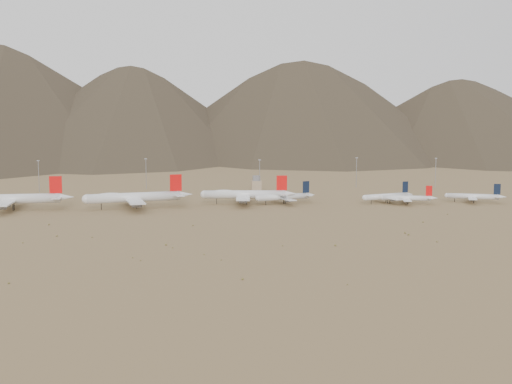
{
  "coord_description": "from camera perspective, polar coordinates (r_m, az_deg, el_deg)",
  "views": [
    {
      "loc": [
        -9.21,
        -403.17,
        61.58
      ],
      "look_at": [
        22.97,
        30.0,
        9.4
      ],
      "focal_mm": 45.0,
      "sensor_mm": 36.0,
      "label": 1
    }
  ],
  "objects": [
    {
      "name": "mast_centre",
      "position": [
        523.23,
        0.33,
        1.66
      ],
      "size": [
        2.0,
        0.6,
        25.7
      ],
      "color": "gray",
      "rests_on": "ground"
    },
    {
      "name": "widebody_east",
      "position": [
        445.26,
        -0.97,
        -0.21
      ],
      "size": [
        67.27,
        51.76,
        19.97
      ],
      "rotation": [
        0.0,
        0.0,
        -0.06
      ],
      "color": "silver",
      "rests_on": "ground"
    },
    {
      "name": "ground",
      "position": [
        407.95,
        -2.91,
        -1.84
      ],
      "size": [
        3000.0,
        3000.0,
        0.0
      ],
      "primitive_type": "plane",
      "color": "#947C4D",
      "rests_on": "ground"
    },
    {
      "name": "mast_far_west",
      "position": [
        543.49,
        -18.75,
        1.49
      ],
      "size": [
        2.0,
        0.6,
        25.7
      ],
      "color": "gray",
      "rests_on": "ground"
    },
    {
      "name": "mast_far_east",
      "position": [
        564.28,
        15.68,
        1.78
      ],
      "size": [
        2.0,
        0.6,
        25.7
      ],
      "color": "gray",
      "rests_on": "ground"
    },
    {
      "name": "narrowbody_a",
      "position": [
        447.47,
        2.59,
        -0.43
      ],
      "size": [
        44.43,
        33.13,
        15.25
      ],
      "rotation": [
        0.0,
        0.0,
        0.33
      ],
      "color": "silver",
      "rests_on": "ground"
    },
    {
      "name": "mast_west",
      "position": [
        544.26,
        -9.75,
        1.76
      ],
      "size": [
        2.0,
        0.6,
        25.7
      ],
      "color": "gray",
      "rests_on": "ground"
    },
    {
      "name": "narrowbody_c",
      "position": [
        458.26,
        13.36,
        -0.52
      ],
      "size": [
        39.14,
        28.64,
        13.05
      ],
      "rotation": [
        0.0,
        0.0,
        -0.19
      ],
      "color": "silver",
      "rests_on": "ground"
    },
    {
      "name": "mast_east",
      "position": [
        556.03,
        8.92,
        1.88
      ],
      "size": [
        2.0,
        0.6,
        25.7
      ],
      "color": "gray",
      "rests_on": "ground"
    },
    {
      "name": "control_tower",
      "position": [
        527.65,
        0.04,
        0.73
      ],
      "size": [
        8.0,
        8.0,
        12.0
      ],
      "color": "tan",
      "rests_on": "ground"
    },
    {
      "name": "desert_scrub",
      "position": [
        314.03,
        -1.79,
        -4.4
      ],
      "size": [
        433.16,
        178.83,
        0.84
      ],
      "color": "olive",
      "rests_on": "ground"
    },
    {
      "name": "narrowbody_d",
      "position": [
        478.23,
        18.84,
        -0.37
      ],
      "size": [
        40.24,
        30.03,
        13.83
      ],
      "rotation": [
        0.0,
        0.0,
        -0.33
      ],
      "color": "silver",
      "rests_on": "ground"
    },
    {
      "name": "widebody_west",
      "position": [
        445.83,
        -20.89,
        -0.56
      ],
      "size": [
        73.75,
        56.86,
        21.9
      ],
      "rotation": [
        0.0,
        0.0,
        0.07
      ],
      "color": "silver",
      "rests_on": "ground"
    },
    {
      "name": "widebody_centre",
      "position": [
        432.59,
        -10.74,
        -0.45
      ],
      "size": [
        71.98,
        56.74,
        21.81
      ],
      "rotation": [
        0.0,
        0.0,
        0.25
      ],
      "color": "silver",
      "rests_on": "ground"
    },
    {
      "name": "narrowbody_b",
      "position": [
        461.4,
        11.6,
        -0.37
      ],
      "size": [
        41.55,
        31.2,
        14.49
      ],
      "rotation": [
        0.0,
        0.0,
        0.38
      ],
      "color": "silver",
      "rests_on": "ground"
    },
    {
      "name": "mountain_ridge",
      "position": [
        1306.2,
        -3.9,
        10.72
      ],
      "size": [
        4400.0,
        1000.0,
        300.0
      ],
      "color": "#453929",
      "rests_on": "ground"
    }
  ]
}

